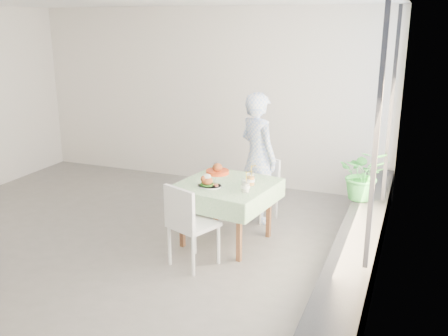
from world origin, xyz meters
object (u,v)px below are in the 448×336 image
at_px(cafe_table, 226,206).
at_px(juice_cup_orange, 251,180).
at_px(diner, 258,158).
at_px(main_dish, 208,182).
at_px(chair_far, 260,200).
at_px(chair_near, 193,241).
at_px(potted_plant, 363,174).

height_order(cafe_table, juice_cup_orange, juice_cup_orange).
height_order(diner, main_dish, diner).
bearing_deg(diner, cafe_table, 114.80).
bearing_deg(juice_cup_orange, chair_far, 99.68).
bearing_deg(main_dish, chair_far, 74.37).
bearing_deg(chair_near, diner, 81.02).
bearing_deg(diner, juice_cup_orange, 135.22).
relative_size(chair_far, potted_plant, 1.30).
bearing_deg(potted_plant, diner, 175.73).
distance_m(main_dish, juice_cup_orange, 0.49).
distance_m(chair_far, main_dish, 1.22).
xyz_separation_m(chair_near, juice_cup_orange, (0.40, 0.74, 0.52)).
bearing_deg(chair_far, diner, -115.68).
distance_m(cafe_table, potted_plant, 1.68).
xyz_separation_m(diner, main_dish, (-0.27, -1.01, -0.07)).
relative_size(diner, main_dish, 5.94).
bearing_deg(chair_far, cafe_table, -99.50).
bearing_deg(juice_cup_orange, diner, 102.00).
xyz_separation_m(chair_far, main_dish, (-0.30, -1.06, 0.54)).
distance_m(diner, main_dish, 1.04).
xyz_separation_m(diner, juice_cup_orange, (0.17, -0.78, -0.05)).
height_order(cafe_table, chair_near, chair_near).
height_order(juice_cup_orange, potted_plant, potted_plant).
xyz_separation_m(diner, potted_plant, (1.36, -0.10, -0.04)).
height_order(main_dish, potted_plant, potted_plant).
bearing_deg(diner, chair_far, -82.45).
bearing_deg(diner, potted_plant, -151.05).
distance_m(chair_near, diner, 1.64).
relative_size(chair_near, main_dish, 3.21).
height_order(chair_near, main_dish, chair_near).
bearing_deg(chair_near, juice_cup_orange, 61.23).
xyz_separation_m(cafe_table, potted_plant, (1.48, 0.72, 0.35)).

